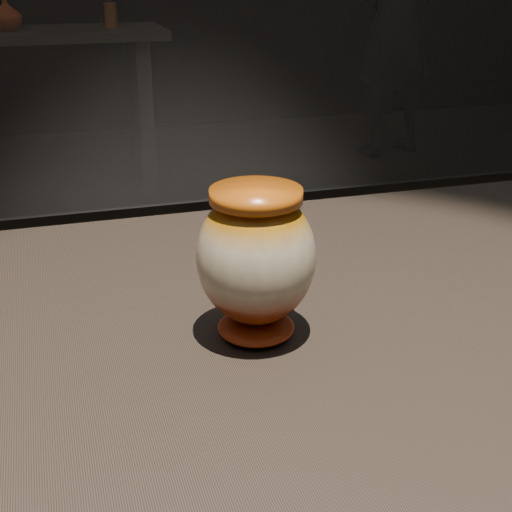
# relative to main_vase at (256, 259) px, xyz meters

# --- Properties ---
(main_vase) EXTENTS (0.15, 0.15, 0.16)m
(main_vase) POSITION_rel_main_vase_xyz_m (0.00, 0.00, 0.00)
(main_vase) COLOR maroon
(main_vase) RESTS_ON display_plinth
(back_vase_mid) EXTENTS (0.21, 0.21, 0.17)m
(back_vase_mid) POSITION_rel_main_vase_xyz_m (-0.31, 3.52, -0.01)
(back_vase_mid) COLOR maroon
(back_vase_mid) RESTS_ON back_shelf
(back_vase_right) EXTENTS (0.07, 0.07, 0.13)m
(back_vase_right) POSITION_rel_main_vase_xyz_m (0.23, 3.53, -0.02)
(back_vase_right) COLOR #9C3E16
(back_vase_right) RESTS_ON back_shelf
(visitor) EXTENTS (0.73, 0.59, 1.74)m
(visitor) POSITION_rel_main_vase_xyz_m (2.08, 3.74, -0.12)
(visitor) COLOR black
(visitor) RESTS_ON ground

